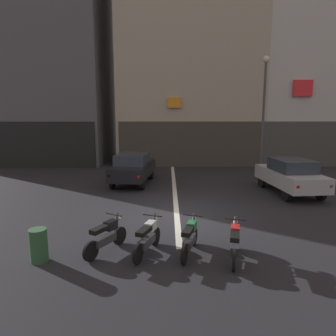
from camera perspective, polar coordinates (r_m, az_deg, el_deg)
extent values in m
plane|color=#232328|center=(11.44, 1.57, -8.66)|extent=(120.00, 120.00, 0.00)
cube|color=silver|center=(17.23, 1.01, -2.29)|extent=(0.20, 18.00, 0.01)
cube|color=#56565B|center=(27.49, -22.27, 21.27)|extent=(9.68, 8.26, 18.78)
cube|color=black|center=(23.12, -24.88, 3.92)|extent=(9.29, 0.10, 3.20)
cube|color=#B2A893|center=(25.91, 3.81, 23.94)|extent=(10.56, 7.24, 19.88)
cube|color=#3E3A33|center=(21.57, 4.21, 4.44)|extent=(10.13, 0.10, 3.20)
cube|color=orange|center=(21.36, 1.11, 12.17)|extent=(0.92, 0.16, 0.70)
cube|color=silver|center=(27.54, 23.90, 17.22)|extent=(10.88, 7.07, 15.08)
cube|color=#454543|center=(24.09, 26.34, 4.01)|extent=(10.44, 0.10, 3.20)
cube|color=red|center=(23.41, 23.90, 13.54)|extent=(1.32, 0.16, 1.10)
cylinder|color=black|center=(17.89, -8.07, -0.90)|extent=(0.25, 0.66, 0.64)
cylinder|color=black|center=(17.57, -3.17, -1.01)|extent=(0.25, 0.66, 0.64)
cylinder|color=black|center=(15.44, -10.47, -2.69)|extent=(0.25, 0.66, 0.64)
cylinder|color=black|center=(15.06, -4.81, -2.87)|extent=(0.25, 0.66, 0.64)
cube|color=black|center=(16.38, -6.61, -0.33)|extent=(2.21, 4.27, 0.66)
cube|color=#2D3842|center=(16.14, -6.78, 1.71)|extent=(1.76, 2.13, 0.56)
cube|color=red|center=(14.64, -11.08, -1.47)|extent=(0.15, 0.08, 0.12)
cube|color=red|center=(14.29, -5.68, -1.62)|extent=(0.15, 0.08, 0.12)
cylinder|color=black|center=(16.25, 17.16, -2.34)|extent=(0.24, 0.65, 0.64)
cylinder|color=black|center=(16.91, 22.00, -2.16)|extent=(0.24, 0.65, 0.64)
cylinder|color=black|center=(13.96, 21.29, -4.55)|extent=(0.24, 0.65, 0.64)
cylinder|color=black|center=(14.72, 26.69, -4.21)|extent=(0.24, 0.65, 0.64)
cube|color=#B7BABF|center=(15.34, 21.78, -1.68)|extent=(2.16, 4.26, 0.66)
cube|color=#2D3842|center=(15.11, 22.19, 0.48)|extent=(1.74, 2.11, 0.56)
cube|color=red|center=(13.27, 23.10, -3.27)|extent=(0.15, 0.07, 0.12)
cube|color=red|center=(14.00, 28.16, -3.00)|extent=(0.15, 0.07, 0.12)
cylinder|color=#47474C|center=(17.99, 17.31, 8.11)|extent=(0.14, 0.14, 6.44)
sphere|color=beige|center=(18.23, 17.89, 18.84)|extent=(0.36, 0.36, 0.36)
cylinder|color=black|center=(8.94, -9.11, -12.44)|extent=(0.32, 0.49, 0.52)
cylinder|color=black|center=(8.16, -14.34, -14.90)|extent=(0.32, 0.49, 0.52)
cube|color=#38383D|center=(8.47, -11.85, -13.05)|extent=(0.54, 0.74, 0.22)
cube|color=black|center=(8.23, -12.67, -11.14)|extent=(0.49, 0.63, 0.12)
cube|color=black|center=(8.52, -10.77, -10.46)|extent=(0.37, 0.42, 0.24)
cylinder|color=#4C4C51|center=(8.70, -9.80, -10.48)|extent=(0.18, 0.24, 0.70)
cylinder|color=black|center=(8.54, -10.22, -8.60)|extent=(0.49, 0.30, 0.04)
sphere|color=silver|center=(8.74, -9.30, -9.21)|extent=(0.12, 0.12, 0.12)
cylinder|color=black|center=(8.79, -2.39, -12.73)|extent=(0.24, 0.51, 0.52)
cylinder|color=black|center=(7.83, -5.69, -15.73)|extent=(0.24, 0.51, 0.52)
cube|color=#38383D|center=(8.22, -4.08, -13.58)|extent=(0.44, 0.76, 0.22)
cube|color=black|center=(7.95, -4.58, -11.68)|extent=(0.41, 0.64, 0.12)
cube|color=silver|center=(8.31, -3.38, -10.84)|extent=(0.33, 0.41, 0.24)
cylinder|color=#4C4C51|center=(8.52, -2.79, -10.78)|extent=(0.15, 0.25, 0.70)
cylinder|color=black|center=(8.35, -3.02, -8.90)|extent=(0.53, 0.22, 0.04)
sphere|color=silver|center=(8.58, -2.47, -9.45)|extent=(0.12, 0.12, 0.12)
cylinder|color=black|center=(8.82, 4.89, -12.67)|extent=(0.22, 0.52, 0.52)
cylinder|color=black|center=(7.80, 3.02, -15.81)|extent=(0.22, 0.52, 0.52)
cube|color=#38383D|center=(8.22, 3.95, -13.58)|extent=(0.41, 0.76, 0.22)
cube|color=black|center=(7.94, 3.71, -11.70)|extent=(0.39, 0.64, 0.12)
cube|color=#1E7238|center=(8.33, 4.39, -10.82)|extent=(0.32, 0.41, 0.24)
cylinder|color=#4C4C51|center=(8.55, 4.71, -10.74)|extent=(0.14, 0.25, 0.70)
cylinder|color=black|center=(8.37, 4.62, -8.86)|extent=(0.54, 0.20, 0.04)
sphere|color=silver|center=(8.61, 4.91, -9.41)|extent=(0.12, 0.12, 0.12)
cylinder|color=black|center=(8.70, 12.35, -13.20)|extent=(0.19, 0.52, 0.52)
cylinder|color=black|center=(7.66, 12.20, -16.54)|extent=(0.19, 0.52, 0.52)
cube|color=#38383D|center=(8.09, 12.30, -14.20)|extent=(0.36, 0.76, 0.22)
cube|color=black|center=(7.80, 12.38, -12.32)|extent=(0.35, 0.63, 0.12)
cube|color=red|center=(8.20, 12.42, -11.37)|extent=(0.30, 0.40, 0.24)
cylinder|color=#4C4C51|center=(8.43, 12.43, -11.27)|extent=(0.12, 0.25, 0.70)
cylinder|color=black|center=(8.24, 12.50, -9.38)|extent=(0.54, 0.16, 0.04)
sphere|color=silver|center=(8.49, 12.48, -9.90)|extent=(0.12, 0.12, 0.12)
cylinder|color=#2D5938|center=(8.49, -23.18, -13.21)|extent=(0.44, 0.44, 0.85)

